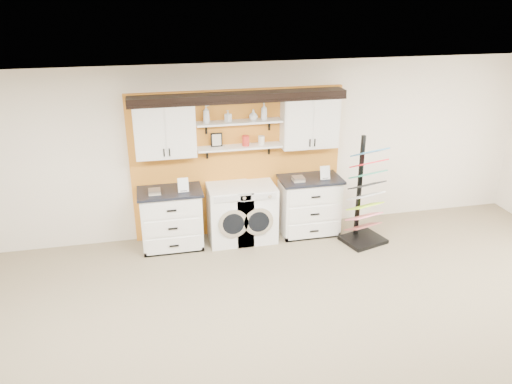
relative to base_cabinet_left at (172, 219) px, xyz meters
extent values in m
plane|color=white|center=(1.13, -3.64, 2.32)|extent=(10.00, 10.00, 0.00)
plane|color=#F0E3CF|center=(1.13, 0.36, 0.92)|extent=(10.00, 0.00, 10.00)
cube|color=orange|center=(1.13, 0.32, 0.72)|extent=(3.40, 0.07, 2.40)
cube|color=white|center=(0.00, 0.16, 1.40)|extent=(0.90, 0.34, 0.84)
cube|color=white|center=(-0.22, -0.02, 1.40)|extent=(0.42, 0.01, 0.78)
cube|color=white|center=(0.22, -0.02, 1.40)|extent=(0.42, 0.01, 0.78)
cube|color=white|center=(2.26, 0.16, 1.40)|extent=(0.90, 0.34, 0.84)
cube|color=white|center=(2.04, -0.02, 1.40)|extent=(0.42, 0.01, 0.78)
cube|color=white|center=(2.48, -0.02, 1.40)|extent=(0.42, 0.01, 0.78)
cube|color=white|center=(1.13, 0.16, 1.05)|extent=(1.32, 0.28, 0.03)
cube|color=white|center=(1.13, 0.16, 1.45)|extent=(1.32, 0.28, 0.03)
cube|color=black|center=(1.13, 0.18, 1.85)|extent=(3.30, 0.40, 0.10)
cube|color=black|center=(1.13, -0.01, 1.79)|extent=(3.30, 0.04, 0.04)
cube|color=black|center=(0.78, 0.21, 1.17)|extent=(0.18, 0.02, 0.22)
cube|color=beige|center=(0.78, 0.20, 1.17)|extent=(0.14, 0.01, 0.18)
cylinder|color=red|center=(1.23, 0.16, 1.14)|extent=(0.11, 0.11, 0.16)
cylinder|color=silver|center=(1.48, 0.16, 1.13)|extent=(0.10, 0.10, 0.14)
cube|color=white|center=(0.00, 0.01, -0.02)|extent=(0.92, 0.60, 0.92)
cube|color=black|center=(0.00, -0.26, -0.45)|extent=(0.92, 0.06, 0.07)
cube|color=black|center=(0.00, 0.01, 0.46)|extent=(0.99, 0.66, 0.04)
cube|color=white|center=(0.00, -0.30, 0.28)|extent=(0.84, 0.02, 0.26)
cube|color=white|center=(0.00, -0.30, -0.02)|extent=(0.84, 0.02, 0.26)
cube|color=white|center=(0.00, -0.30, -0.32)|extent=(0.84, 0.02, 0.26)
cube|color=white|center=(2.26, 0.01, -0.01)|extent=(0.94, 0.60, 0.94)
cube|color=black|center=(2.26, -0.26, -0.45)|extent=(0.94, 0.06, 0.07)
cube|color=black|center=(2.26, 0.01, 0.48)|extent=(1.00, 0.66, 0.04)
cube|color=white|center=(2.26, -0.30, 0.29)|extent=(0.86, 0.02, 0.26)
cube|color=white|center=(2.26, -0.30, -0.01)|extent=(0.86, 0.02, 0.26)
cube|color=white|center=(2.26, -0.30, -0.31)|extent=(0.86, 0.02, 0.26)
cube|color=white|center=(0.92, 0.01, -0.01)|extent=(0.68, 0.66, 0.94)
cube|color=silver|center=(0.92, -0.33, 0.39)|extent=(0.58, 0.02, 0.10)
cylinder|color=silver|center=(0.92, -0.33, -0.02)|extent=(0.48, 0.05, 0.48)
cylinder|color=black|center=(0.92, -0.35, -0.02)|extent=(0.34, 0.03, 0.34)
cube|color=white|center=(1.33, 0.01, -0.02)|extent=(0.67, 0.66, 0.93)
cube|color=silver|center=(1.33, -0.33, 0.38)|extent=(0.57, 0.02, 0.10)
cylinder|color=silver|center=(1.33, -0.33, -0.03)|extent=(0.47, 0.05, 0.47)
cylinder|color=black|center=(1.33, -0.35, -0.03)|extent=(0.33, 0.03, 0.33)
cube|color=black|center=(3.03, -0.52, -0.45)|extent=(0.76, 0.69, 0.06)
cube|color=black|center=(2.98, -0.34, 0.42)|extent=(0.07, 0.07, 1.69)
cube|color=brown|center=(3.02, -0.50, -0.22)|extent=(0.59, 0.44, 0.15)
cube|color=pink|center=(3.02, -0.50, -0.04)|extent=(0.59, 0.44, 0.15)
cube|color=#A8E918|center=(3.02, -0.50, 0.14)|extent=(0.59, 0.44, 0.15)
cube|color=silver|center=(3.02, -0.50, 0.32)|extent=(0.59, 0.44, 0.15)
cube|color=black|center=(3.02, -0.50, 0.50)|extent=(0.59, 0.44, 0.15)
cube|color=#248667|center=(3.02, -0.50, 0.68)|extent=(0.59, 0.44, 0.15)
cube|color=red|center=(3.02, -0.50, 0.86)|extent=(0.59, 0.44, 0.15)
cube|color=teal|center=(3.02, -0.50, 1.04)|extent=(0.59, 0.44, 0.15)
imported|color=silver|center=(0.63, 0.16, 1.60)|extent=(0.13, 0.13, 0.27)
imported|color=silver|center=(0.96, 0.16, 1.55)|extent=(0.11, 0.11, 0.18)
imported|color=silver|center=(1.35, 0.16, 1.55)|extent=(0.14, 0.14, 0.17)
imported|color=silver|center=(1.52, 0.16, 1.59)|extent=(0.10, 0.11, 0.26)
camera|label=1|loc=(-0.24, -7.17, 3.39)|focal=35.00mm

